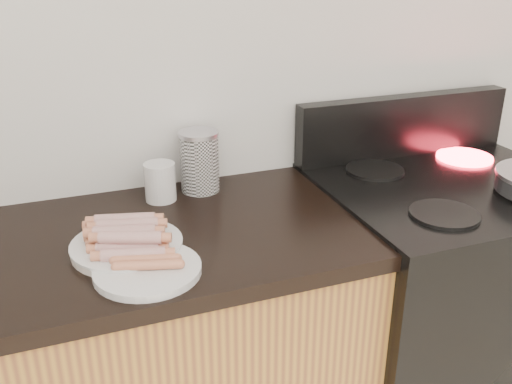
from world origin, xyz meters
name	(u,v)px	position (x,y,z in m)	size (l,w,h in m)	color
wall_back	(162,48)	(0.00, 2.00, 1.30)	(4.00, 0.04, 2.60)	silver
stove	(436,313)	(0.78, 1.68, 0.46)	(0.76, 0.65, 0.91)	black
stove_panel	(403,126)	(0.78, 1.96, 1.01)	(0.76, 0.06, 0.20)	black
burner_near_left	(444,214)	(0.61, 1.51, 0.92)	(0.18, 0.18, 0.01)	black
burner_far_left	(375,170)	(0.61, 1.84, 0.92)	(0.18, 0.18, 0.01)	black
burner_far_right	(464,157)	(0.95, 1.84, 0.92)	(0.18, 0.18, 0.01)	#FF1E2D
main_plate	(127,247)	(-0.19, 1.63, 0.91)	(0.26, 0.26, 0.02)	white
side_plate	(148,270)	(-0.16, 1.51, 0.91)	(0.23, 0.23, 0.02)	white
hotdog_pile	(126,235)	(-0.19, 1.63, 0.94)	(0.14, 0.23, 0.06)	maroon
plain_sausages	(147,262)	(-0.16, 1.51, 0.93)	(0.14, 0.08, 0.02)	#CA844A
canister	(199,161)	(0.07, 1.92, 0.99)	(0.11, 0.11, 0.18)	white
mug	(160,182)	(-0.05, 1.89, 0.95)	(0.09, 0.09, 0.11)	silver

